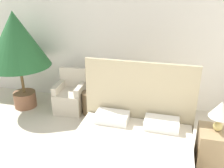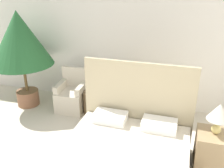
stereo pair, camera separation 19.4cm
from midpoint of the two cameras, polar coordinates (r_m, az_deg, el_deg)
wall_back at (r=5.22m, az=3.59°, el=10.51°), size 10.00×0.06×2.90m
bed at (r=3.53m, az=3.97°, el=-17.66°), size 1.77×2.09×1.42m
armchair_near_window_left at (r=5.28m, az=-8.11°, el=-2.99°), size 0.59×0.60×0.87m
armchair_near_window_right at (r=5.00m, az=1.29°, el=-4.34°), size 0.63×0.64×0.87m
potted_palm at (r=5.35m, az=-19.33°, el=9.28°), size 1.28×1.28×2.02m
nightstand at (r=4.04m, az=23.18°, el=-13.77°), size 0.47×0.49×0.56m
table_lamp at (r=3.75m, az=24.67°, el=-6.16°), size 0.31×0.31×0.46m
side_table at (r=5.12m, az=-3.66°, el=-4.25°), size 0.33×0.33×0.47m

